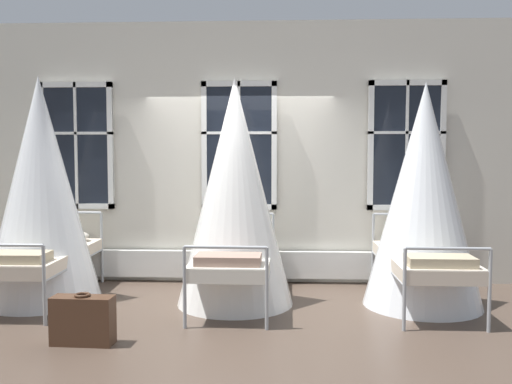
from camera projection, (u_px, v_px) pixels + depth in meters
ground at (232, 304)px, 6.34m from camera, size 21.18×21.18×0.00m
back_wall_with_windows at (240, 153)px, 7.42m from camera, size 10.04×0.10×3.49m
window_bank at (239, 207)px, 7.35m from camera, size 5.41×0.10×2.62m
cot_first at (41, 193)px, 6.41m from camera, size 1.33×1.94×2.63m
cot_second at (235, 196)px, 6.29m from camera, size 1.33×1.94×2.59m
cot_third at (424, 199)px, 6.21m from camera, size 1.33×1.93×2.54m
suitcase_dark at (83, 320)px, 4.98m from camera, size 0.57×0.24×0.47m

